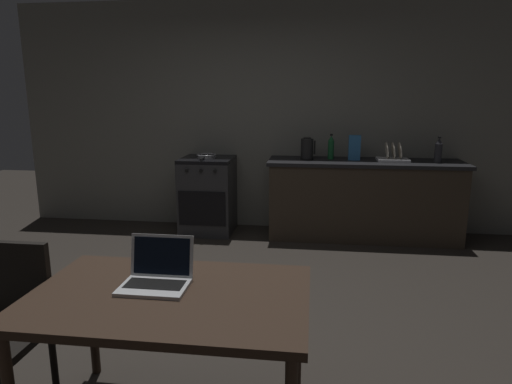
{
  "coord_description": "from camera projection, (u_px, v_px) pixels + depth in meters",
  "views": [
    {
      "loc": [
        0.72,
        -2.82,
        1.62
      ],
      "look_at": [
        0.24,
        0.9,
        0.79
      ],
      "focal_mm": 31.25,
      "sensor_mm": 36.0,
      "label": 1
    }
  ],
  "objects": [
    {
      "name": "ground_plane",
      "position": [
        206.0,
        327.0,
        3.17
      ],
      "size": [
        12.0,
        12.0,
        0.0
      ],
      "primitive_type": "plane",
      "color": "#2D2823"
    },
    {
      "name": "back_wall",
      "position": [
        279.0,
        117.0,
        5.34
      ],
      "size": [
        6.4,
        0.1,
        2.7
      ],
      "primitive_type": "cube",
      "color": "gray",
      "rests_on": "ground_plane"
    },
    {
      "name": "kitchen_counter",
      "position": [
        363.0,
        199.0,
        5.07
      ],
      "size": [
        2.16,
        0.64,
        0.89
      ],
      "color": "#382D23",
      "rests_on": "ground_plane"
    },
    {
      "name": "stove_oven",
      "position": [
        208.0,
        195.0,
        5.29
      ],
      "size": [
        0.6,
        0.62,
        0.89
      ],
      "color": "#2D2D30",
      "rests_on": "ground_plane"
    },
    {
      "name": "dining_table",
      "position": [
        170.0,
        306.0,
        2.1
      ],
      "size": [
        1.31,
        0.84,
        0.71
      ],
      "color": "#332319",
      "rests_on": "ground_plane"
    },
    {
      "name": "chair",
      "position": [
        6.0,
        320.0,
        2.22
      ],
      "size": [
        0.4,
        0.4,
        0.89
      ],
      "rotation": [
        0.0,
        0.0,
        0.11
      ],
      "color": "black",
      "rests_on": "ground_plane"
    },
    {
      "name": "laptop",
      "position": [
        157.0,
        276.0,
        2.15
      ],
      "size": [
        0.32,
        0.27,
        0.22
      ],
      "rotation": [
        0.0,
        0.0,
        -0.16
      ],
      "color": "silver",
      "rests_on": "dining_table"
    },
    {
      "name": "electric_kettle",
      "position": [
        307.0,
        149.0,
        5.03
      ],
      "size": [
        0.17,
        0.15,
        0.25
      ],
      "color": "black",
      "rests_on": "kitchen_counter"
    },
    {
      "name": "bottle",
      "position": [
        438.0,
        150.0,
        4.8
      ],
      "size": [
        0.08,
        0.08,
        0.28
      ],
      "color": "#2D2D33",
      "rests_on": "kitchen_counter"
    },
    {
      "name": "frying_pan",
      "position": [
        206.0,
        156.0,
        5.17
      ],
      "size": [
        0.23,
        0.4,
        0.05
      ],
      "color": "gray",
      "rests_on": "stove_oven"
    },
    {
      "name": "cereal_box",
      "position": [
        354.0,
        148.0,
        4.98
      ],
      "size": [
        0.13,
        0.05,
        0.28
      ],
      "color": "#3372B2",
      "rests_on": "kitchen_counter"
    },
    {
      "name": "dish_rack",
      "position": [
        393.0,
        157.0,
        4.93
      ],
      "size": [
        0.34,
        0.26,
        0.21
      ],
      "color": "silver",
      "rests_on": "kitchen_counter"
    },
    {
      "name": "bottle_b",
      "position": [
        331.0,
        147.0,
        5.07
      ],
      "size": [
        0.07,
        0.07,
        0.29
      ],
      "color": "#19592D",
      "rests_on": "kitchen_counter"
    }
  ]
}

